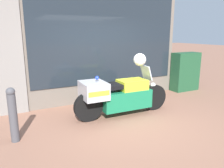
% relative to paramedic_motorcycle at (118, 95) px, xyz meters
% --- Properties ---
extents(ground_plane, '(60.00, 60.00, 0.00)m').
position_rel_paramedic_motorcycle_xyz_m(ground_plane, '(0.05, -0.45, -0.54)').
color(ground_plane, '#8E604C').
extents(shop_building, '(5.63, 0.55, 3.87)m').
position_rel_paramedic_motorcycle_xyz_m(shop_building, '(-0.32, 1.55, 1.40)').
color(shop_building, '#6B6056').
rests_on(shop_building, ground).
extents(window_display, '(4.37, 0.30, 2.02)m').
position_rel_paramedic_motorcycle_xyz_m(window_display, '(0.38, 1.58, -0.06)').
color(window_display, slate).
rests_on(window_display, ground).
extents(paramedic_motorcycle, '(2.53, 0.72, 1.21)m').
position_rel_paramedic_motorcycle_xyz_m(paramedic_motorcycle, '(0.00, 0.00, 0.00)').
color(paramedic_motorcycle, black).
rests_on(paramedic_motorcycle, ground).
extents(utility_cabinet, '(0.99, 0.44, 1.34)m').
position_rel_paramedic_motorcycle_xyz_m(utility_cabinet, '(3.32, 1.10, 0.13)').
color(utility_cabinet, '#1E4C2D').
rests_on(utility_cabinet, ground).
extents(white_helmet, '(0.31, 0.31, 0.31)m').
position_rel_paramedic_motorcycle_xyz_m(white_helmet, '(0.59, -0.02, 0.83)').
color(white_helmet, white).
rests_on(white_helmet, paramedic_motorcycle).
extents(street_bollard, '(0.16, 0.16, 1.06)m').
position_rel_paramedic_motorcycle_xyz_m(street_bollard, '(-2.38, -0.26, 0.01)').
color(street_bollard, '#47474C').
rests_on(street_bollard, ground).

